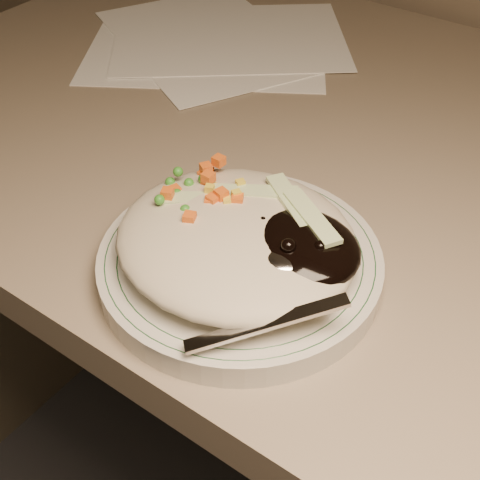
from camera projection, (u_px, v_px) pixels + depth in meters
The scene contains 5 objects.
desk at pixel (436, 329), 0.76m from camera, with size 1.40×0.70×0.74m.
plate at pixel (240, 264), 0.54m from camera, with size 0.23×0.23×0.02m, color beige.
plate_rim at pixel (240, 255), 0.53m from camera, with size 0.22×0.22×0.00m.
meal at pixel (244, 237), 0.51m from camera, with size 0.21×0.19×0.05m.
papers at pixel (215, 42), 0.87m from camera, with size 0.39×0.39×0.00m.
Camera 1 is at (0.12, 0.84, 1.12)m, focal length 50.00 mm.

